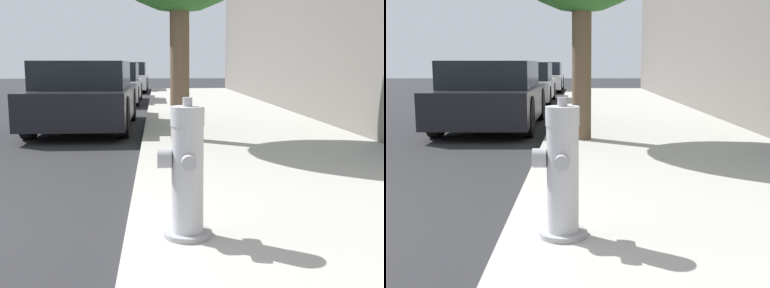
# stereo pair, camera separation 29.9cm
# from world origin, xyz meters

# --- Properties ---
(sidewalk_slab) EXTENTS (3.51, 40.00, 0.12)m
(sidewalk_slab) POSITION_xyz_m (3.73, 0.00, 0.06)
(sidewalk_slab) COLOR #A8A59E
(sidewalk_slab) RESTS_ON ground_plane
(fire_hydrant) EXTENTS (0.36, 0.37, 0.93)m
(fire_hydrant) POSITION_xyz_m (2.40, 0.05, 0.55)
(fire_hydrant) COLOR #97979C
(fire_hydrant) RESTS_ON sidewalk_slab
(parked_car_near) EXTENTS (1.80, 4.21, 1.32)m
(parked_car_near) POSITION_xyz_m (0.83, 6.51, 0.65)
(parked_car_near) COLOR black
(parked_car_near) RESTS_ON ground_plane
(parked_car_mid) EXTENTS (1.74, 4.39, 1.30)m
(parked_car_mid) POSITION_xyz_m (0.81, 12.88, 0.63)
(parked_car_mid) COLOR #B7B7BC
(parked_car_mid) RESTS_ON ground_plane
(parked_car_far) EXTENTS (1.80, 4.32, 1.34)m
(parked_car_far) POSITION_xyz_m (0.90, 19.42, 0.65)
(parked_car_far) COLOR silver
(parked_car_far) RESTS_ON ground_plane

